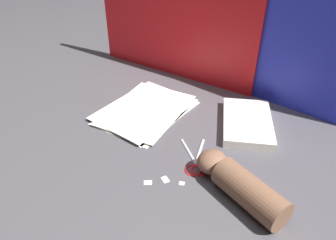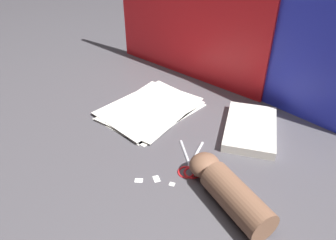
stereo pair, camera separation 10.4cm
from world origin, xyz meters
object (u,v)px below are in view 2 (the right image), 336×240
at_px(paper_stack, 150,109).
at_px(hand_forearm, 228,190).
at_px(book_closed, 250,128).
at_px(scissors, 190,164).

relative_size(paper_stack, hand_forearm, 1.25).
relative_size(paper_stack, book_closed, 1.21).
height_order(scissors, hand_forearm, hand_forearm).
bearing_deg(book_closed, scissors, -103.10).
relative_size(book_closed, scissors, 1.74).
xyz_separation_m(scissors, hand_forearm, (0.15, -0.05, 0.04)).
relative_size(scissors, hand_forearm, 0.59).
xyz_separation_m(paper_stack, scissors, (0.28, -0.15, -0.00)).
bearing_deg(paper_stack, hand_forearm, -24.56).
height_order(book_closed, hand_forearm, hand_forearm).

